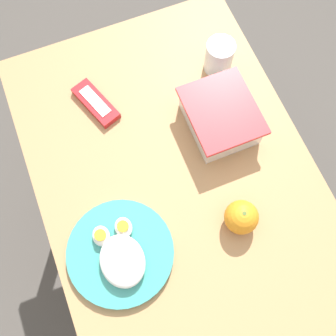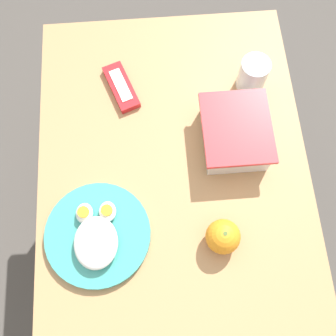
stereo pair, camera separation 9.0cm
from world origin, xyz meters
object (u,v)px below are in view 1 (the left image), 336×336
object	(u,v)px
food_container	(220,118)
orange_fruit	(241,217)
candy_bar	(96,103)
rice_plate	(120,254)
drinking_glass	(219,57)

from	to	relation	value
food_container	orange_fruit	distance (m)	0.24
orange_fruit	candy_bar	bearing A→B (deg)	-152.75
food_container	orange_fruit	xyz separation A→B (m)	(0.24, -0.06, 0.00)
rice_plate	candy_bar	world-z (taller)	rice_plate
candy_bar	rice_plate	bearing A→B (deg)	-9.94
food_container	drinking_glass	distance (m)	0.17
food_container	rice_plate	size ratio (longest dim) A/B	0.79
food_container	candy_bar	distance (m)	0.31
candy_bar	food_container	bearing A→B (deg)	58.30
orange_fruit	drinking_glass	bearing A→B (deg)	162.69
rice_plate	food_container	bearing A→B (deg)	122.61
rice_plate	candy_bar	xyz separation A→B (m)	(-0.37, 0.07, -0.01)
food_container	candy_bar	size ratio (longest dim) A/B	1.28
orange_fruit	rice_plate	size ratio (longest dim) A/B	0.32
food_container	drinking_glass	size ratio (longest dim) A/B	2.11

